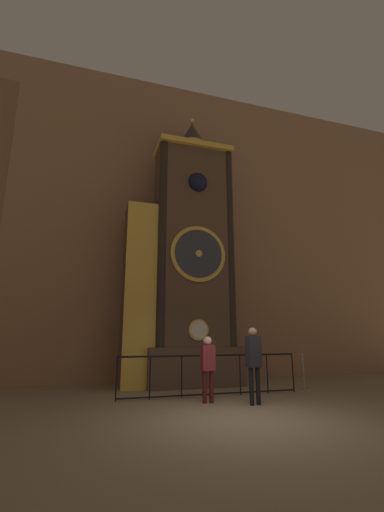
% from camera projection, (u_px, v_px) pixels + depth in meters
% --- Properties ---
extents(ground_plane, '(28.00, 28.00, 0.00)m').
position_uv_depth(ground_plane, '(244.00, 420.00, 6.75)').
color(ground_plane, '#847056').
extents(cathedral_back_wall, '(24.00, 0.32, 12.42)m').
position_uv_depth(cathedral_back_wall, '(170.00, 221.00, 13.94)').
color(cathedral_back_wall, '#936B4C').
rests_on(cathedral_back_wall, ground_plane).
extents(clock_tower, '(4.07, 1.81, 10.14)m').
position_uv_depth(clock_tower, '(184.00, 262.00, 12.29)').
color(clock_tower, brown).
rests_on(clock_tower, ground_plane).
extents(railing_fence, '(5.27, 0.05, 1.11)m').
position_uv_depth(railing_fence, '(212.00, 373.00, 9.57)').
color(railing_fence, black).
rests_on(railing_fence, ground_plane).
extents(visitor_near, '(0.36, 0.24, 1.61)m').
position_uv_depth(visitor_near, '(208.00, 362.00, 8.67)').
color(visitor_near, '#461518').
rests_on(visitor_near, ground_plane).
extents(visitor_far, '(0.37, 0.26, 1.83)m').
position_uv_depth(visitor_far, '(254.00, 357.00, 8.47)').
color(visitor_far, black).
rests_on(visitor_far, ground_plane).
extents(stanchion_post, '(0.28, 0.28, 1.07)m').
position_uv_depth(stanchion_post, '(304.00, 378.00, 10.65)').
color(stanchion_post, gray).
rests_on(stanchion_post, ground_plane).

